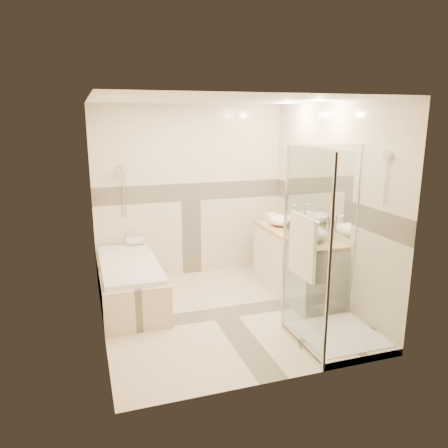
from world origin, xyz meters
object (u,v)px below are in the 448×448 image
object	(u,v)px
bathtub	(130,280)
vanity	(296,263)
vessel_sink_near	(283,220)
vessel_sink_far	(311,234)
amenity_bottle_b	(291,224)
amenity_bottle_a	(293,224)
shower_enclosure	(327,296)

from	to	relation	value
bathtub	vanity	world-z (taller)	vanity
vessel_sink_near	vessel_sink_far	world-z (taller)	vessel_sink_far
amenity_bottle_b	vanity	bearing A→B (deg)	-81.53
bathtub	vessel_sink_far	size ratio (longest dim) A/B	4.05
vessel_sink_far	amenity_bottle_a	bearing A→B (deg)	90.00
shower_enclosure	amenity_bottle_b	distance (m)	1.49
bathtub	shower_enclosure	size ratio (longest dim) A/B	0.83
bathtub	shower_enclosure	bearing A→B (deg)	-41.10
vessel_sink_far	shower_enclosure	bearing A→B (deg)	-107.51
vessel_sink_far	amenity_bottle_b	size ratio (longest dim) A/B	2.54
vessel_sink_far	vanity	bearing A→B (deg)	87.18
shower_enclosure	amenity_bottle_b	size ratio (longest dim) A/B	12.34
vanity	vessel_sink_near	bearing A→B (deg)	92.98
vessel_sink_near	amenity_bottle_a	bearing A→B (deg)	-90.00
amenity_bottle_b	shower_enclosure	bearing A→B (deg)	-100.99
amenity_bottle_b	vessel_sink_far	bearing A→B (deg)	-90.00
vessel_sink_far	vessel_sink_near	bearing A→B (deg)	90.00
vessel_sink_near	amenity_bottle_b	world-z (taller)	amenity_bottle_b
vessel_sink_near	vessel_sink_far	bearing A→B (deg)	-90.00
bathtub	vanity	bearing A→B (deg)	-9.25
shower_enclosure	vessel_sink_far	world-z (taller)	shower_enclosure
shower_enclosure	vessel_sink_far	distance (m)	1.00
bathtub	vessel_sink_far	world-z (taller)	vessel_sink_far
bathtub	amenity_bottle_b	xyz separation A→B (m)	(2.13, -0.22, 0.63)
vessel_sink_far	amenity_bottle_a	world-z (taller)	amenity_bottle_a
shower_enclosure	vessel_sink_near	distance (m)	1.73
shower_enclosure	vessel_sink_far	bearing A→B (deg)	72.49
vanity	amenity_bottle_b	bearing A→B (deg)	98.47
amenity_bottle_b	bathtub	bearing A→B (deg)	174.21
bathtub	vessel_sink_near	world-z (taller)	vessel_sink_near
bathtub	amenity_bottle_b	world-z (taller)	amenity_bottle_b
shower_enclosure	vessel_sink_near	world-z (taller)	shower_enclosure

